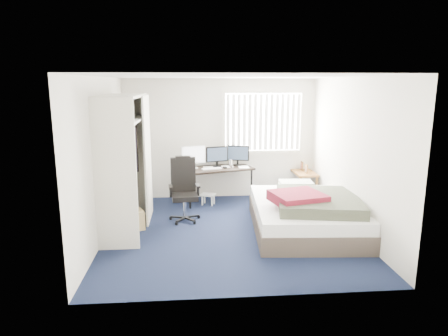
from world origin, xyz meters
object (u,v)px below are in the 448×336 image
desk (216,166)px  nightstand (303,174)px  office_chair (184,196)px  bed (306,213)px

desk → nightstand: size_ratio=1.85×
nightstand → office_chair: bearing=-154.6°
desk → office_chair: desk is taller
office_chair → nightstand: 2.77m
nightstand → bed: nightstand is taller
office_chair → bed: (2.01, -0.72, -0.13)m
office_chair → bed: office_chair is taller
desk → bed: 2.32m
desk → office_chair: bearing=-120.7°
desk → office_chair: (-0.65, -1.10, -0.31)m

